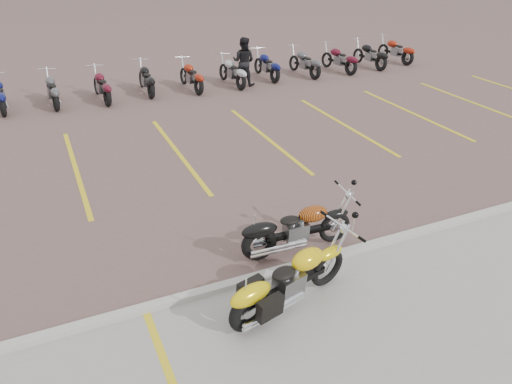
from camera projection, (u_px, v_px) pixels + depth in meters
ground at (232, 222)px, 10.52m from camera, size 100.00×100.00×0.00m
concrete_apron at (352, 377)px, 6.89m from camera, size 60.00×5.00×0.01m
curb at (273, 273)px, 8.88m from camera, size 60.00×0.18×0.12m
parking_stripes at (178, 153)px, 13.74m from camera, size 38.00×5.50×0.01m
yellow_cruiser at (286, 282)px, 7.95m from camera, size 2.38×0.77×1.00m
flame_cruiser at (295, 230)px, 9.37m from camera, size 2.26×0.36×0.93m
person_b at (244, 61)px, 19.24m from camera, size 1.13×1.11×1.83m
bg_bike_row at (167, 77)px, 18.68m from camera, size 22.24×2.04×1.10m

